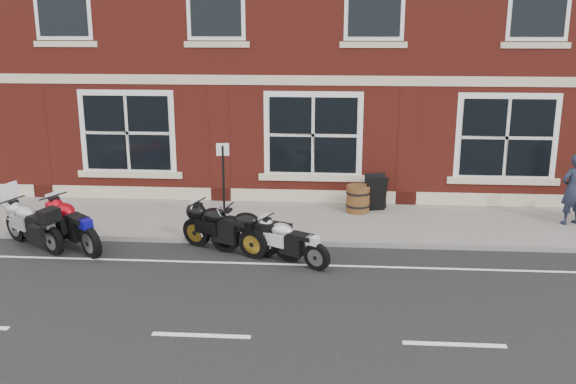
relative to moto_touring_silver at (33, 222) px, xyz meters
name	(u,v)px	position (x,y,z in m)	size (l,w,h in m)	color
ground	(231,266)	(4.57, -0.88, -0.57)	(80.00, 80.00, 0.00)	black
sidewalk	(250,220)	(4.57, 2.12, -0.51)	(30.00, 3.00, 0.12)	slate
kerb	(241,241)	(4.57, 0.54, -0.51)	(30.00, 0.16, 0.12)	slate
moto_touring_silver	(33,222)	(0.00, 0.00, 0.00)	(1.82, 1.29, 1.39)	black
moto_sport_red	(73,223)	(0.94, -0.04, 0.02)	(1.79, 1.61, 1.02)	black
moto_sport_black	(223,227)	(4.27, 0.01, 0.00)	(2.02, 1.09, 0.98)	black
moto_sport_silver	(290,240)	(5.75, -0.56, -0.07)	(1.68, 1.10, 0.86)	black
moto_naked_black	(255,231)	(5.00, -0.22, -0.01)	(2.10, 0.77, 0.97)	black
pedestrian_left	(573,189)	(12.35, 2.21, 0.42)	(0.63, 0.41, 1.73)	#1A1F30
a_board_sign	(376,192)	(7.73, 3.06, 0.02)	(0.56, 0.37, 0.93)	black
barrel_planter	(358,199)	(7.27, 2.85, -0.10)	(0.63, 0.63, 0.70)	#4E2F14
parking_sign	(224,180)	(4.09, 1.17, 0.75)	(0.29, 0.05, 2.06)	black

